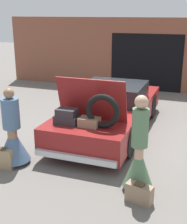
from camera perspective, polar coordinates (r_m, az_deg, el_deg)
The scene contains 7 objects.
ground_plane at distance 8.32m, azimuth 3.01°, elevation -3.32°, with size 40.00×40.00×0.00m, color slate.
garage_wall_back at distance 12.54m, azimuth 9.69°, elevation 10.25°, with size 12.00×0.14×2.80m.
car at distance 8.13m, azimuth 3.07°, elevation 0.34°, with size 1.85×4.74×1.69m.
person_left at distance 6.57m, azimuth -14.57°, elevation -4.58°, with size 0.67×0.67×1.60m.
person_right at distance 5.44m, azimuth 8.27°, elevation -8.26°, with size 0.53×0.53×1.73m.
suitcase_beside_left_person at distance 6.59m, azimuth -16.36°, elevation -8.13°, with size 0.49×0.27×0.43m.
suitcase_beside_right_person at distance 5.34m, azimuth 8.36°, elevation -14.52°, with size 0.48×0.29×0.36m.
Camera 1 is at (2.24, -7.43, 3.01)m, focal length 50.00 mm.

